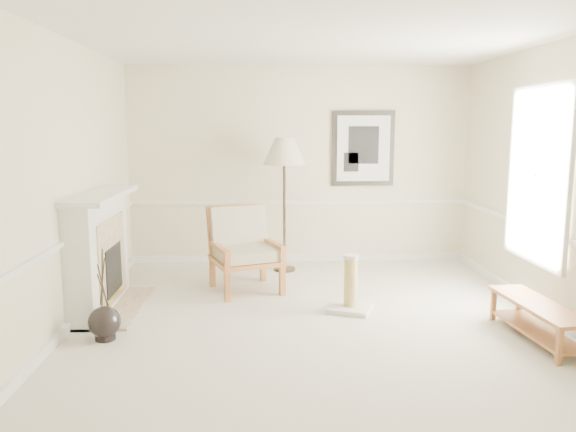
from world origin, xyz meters
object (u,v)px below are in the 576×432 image
at_px(floor_vase, 105,323).
at_px(scratching_post, 350,293).
at_px(bench, 538,315).
at_px(armchair, 243,245).
at_px(floor_lamp, 284,155).

xyz_separation_m(floor_vase, scratching_post, (2.48, 0.75, 0.03)).
height_order(bench, scratching_post, scratching_post).
distance_m(armchair, scratching_post, 1.56).
bearing_deg(scratching_post, floor_vase, -163.12).
xyz_separation_m(floor_vase, floor_lamp, (1.82, 2.54, 1.47)).
relative_size(floor_lamp, scratching_post, 2.96).
distance_m(floor_vase, scratching_post, 2.59).
height_order(armchair, bench, armchair).
bearing_deg(scratching_post, armchair, 142.70).
relative_size(floor_lamp, bench, 1.45).
relative_size(armchair, scratching_post, 1.65).
height_order(armchair, scratching_post, armchair).
height_order(floor_lamp, bench, floor_lamp).
xyz_separation_m(floor_lamp, bench, (2.31, -2.72, -1.39)).
relative_size(floor_vase, armchair, 0.86).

